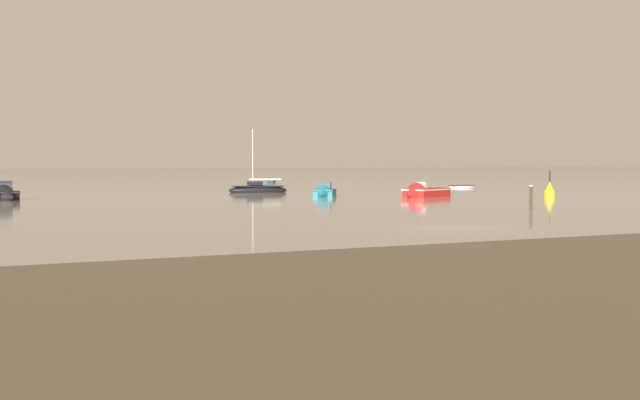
% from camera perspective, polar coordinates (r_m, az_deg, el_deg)
% --- Properties ---
extents(ground_plane, '(800.00, 800.00, 0.00)m').
position_cam_1_polar(ground_plane, '(44.91, 7.31, -1.53)').
color(ground_plane, gray).
extents(motorboat_moored_0, '(3.96, 4.49, 1.70)m').
position_cam_1_polar(motorboat_moored_0, '(86.11, 0.22, 0.38)').
color(motorboat_moored_0, '#197084').
rests_on(motorboat_moored_0, ground).
extents(rowboat_moored_0, '(3.25, 1.50, 0.49)m').
position_cam_1_polar(rowboat_moored_0, '(112.94, 7.71, 0.70)').
color(rowboat_moored_0, white).
rests_on(rowboat_moored_0, ground).
extents(motorboat_moored_1, '(5.87, 4.09, 1.91)m').
position_cam_1_polar(motorboat_moored_1, '(84.52, 5.55, 0.34)').
color(motorboat_moored_1, red).
rests_on(motorboat_moored_1, ground).
extents(rowboat_moored_3, '(2.76, 3.76, 0.57)m').
position_cam_1_polar(rowboat_moored_3, '(146.53, -2.66, 1.04)').
color(rowboat_moored_3, '#197084').
rests_on(rowboat_moored_3, ground).
extents(sailboat_moored_1, '(5.74, 3.16, 6.14)m').
position_cam_1_polar(sailboat_moored_1, '(97.32, -3.39, 0.58)').
color(sailboat_moored_1, black).
rests_on(sailboat_moored_1, ground).
extents(channel_buoy, '(0.90, 0.90, 2.30)m').
position_cam_1_polar(channel_buoy, '(86.22, 12.36, 0.47)').
color(channel_buoy, gold).
rests_on(channel_buoy, ground).
extents(mooring_post_near, '(0.22, 0.22, 1.63)m').
position_cam_1_polar(mooring_post_near, '(63.45, 11.38, 0.13)').
color(mooring_post_near, '#413323').
rests_on(mooring_post_near, ground).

